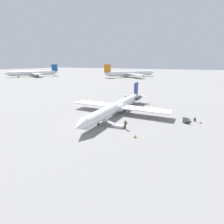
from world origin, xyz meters
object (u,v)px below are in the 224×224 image
at_px(suitcase, 195,120).
at_px(passenger, 125,124).
at_px(airplane_far_left, 34,73).
at_px(luggage_cart, 187,120).
at_px(boarding_stairs, 117,125).
at_px(airplane_far_right, 130,73).
at_px(airplane_main, 118,106).

bearing_deg(suitcase, passenger, -46.22).
distance_m(airplane_far_left, luggage_cart, 146.11).
xyz_separation_m(airplane_far_left, boarding_stairs, (79.43, 116.52, -2.65)).
distance_m(airplane_far_right, suitcase, 113.56).
bearing_deg(luggage_cart, airplane_main, -79.85).
relative_size(boarding_stairs, passenger, 2.31).
bearing_deg(suitcase, luggage_cart, -45.49).
bearing_deg(airplane_far_right, boarding_stairs, -122.99).
relative_size(airplane_main, suitcase, 35.87).
bearing_deg(boarding_stairs, airplane_far_right, -70.69).
distance_m(airplane_main, airplane_far_left, 133.13).
bearing_deg(boarding_stairs, passenger, 171.91).
height_order(airplane_far_right, boarding_stairs, airplane_far_right).
bearing_deg(airplane_main, luggage_cart, 90.64).
xyz_separation_m(airplane_main, airplane_far_left, (-70.75, -112.76, 1.22)).
xyz_separation_m(luggage_cart, suitcase, (-1.46, 1.49, -0.13)).
height_order(passenger, luggage_cart, passenger).
relative_size(airplane_far_left, luggage_cart, 17.27).
height_order(airplane_main, boarding_stairs, airplane_main).
height_order(boarding_stairs, luggage_cart, boarding_stairs).
height_order(airplane_far_right, suitcase, airplane_far_right).
bearing_deg(boarding_stairs, suitcase, -141.58).
distance_m(airplane_main, airplane_far_right, 108.44).
relative_size(airplane_main, passenger, 18.14).
bearing_deg(airplane_main, airplane_far_left, -122.56).
bearing_deg(airplane_far_right, luggage_cart, -116.04).
distance_m(airplane_far_right, passenger, 118.74).
xyz_separation_m(airplane_far_right, airplane_far_left, (31.50, -76.66, -0.10)).
relative_size(airplane_far_left, passenger, 23.28).
distance_m(passenger, luggage_cart, 13.35).
height_order(boarding_stairs, passenger, passenger).
xyz_separation_m(airplane_main, airplane_far_right, (-102.25, -36.11, 1.31)).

